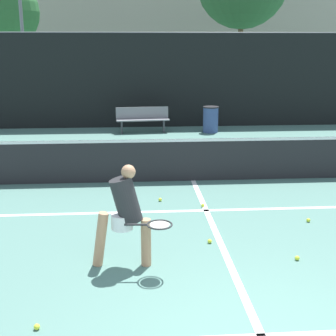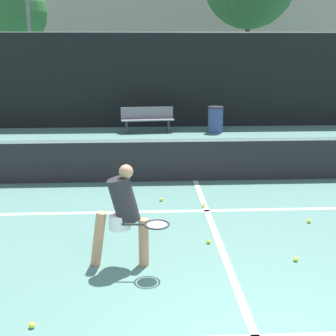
{
  "view_description": "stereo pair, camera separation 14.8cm",
  "coord_description": "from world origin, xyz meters",
  "px_view_note": "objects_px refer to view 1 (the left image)",
  "views": [
    {
      "loc": [
        -1.29,
        -3.78,
        2.96
      ],
      "look_at": [
        -0.74,
        3.74,
        0.95
      ],
      "focal_mm": 50.0,
      "sensor_mm": 36.0,
      "label": 1
    },
    {
      "loc": [
        -1.14,
        -3.79,
        2.96
      ],
      "look_at": [
        -0.74,
        3.74,
        0.95
      ],
      "focal_mm": 50.0,
      "sensor_mm": 36.0,
      "label": 2
    }
  ],
  "objects_px": {
    "player_practicing": "(125,213)",
    "courtside_bench": "(143,119)",
    "trash_bin": "(211,119)",
    "parked_car": "(146,99)"
  },
  "relations": [
    {
      "from": "player_practicing",
      "to": "parked_car",
      "type": "distance_m",
      "value": 14.23
    },
    {
      "from": "trash_bin",
      "to": "parked_car",
      "type": "relative_size",
      "value": 0.22
    },
    {
      "from": "player_practicing",
      "to": "courtside_bench",
      "type": "xyz_separation_m",
      "value": [
        0.43,
        9.99,
        -0.3
      ]
    },
    {
      "from": "player_practicing",
      "to": "parked_car",
      "type": "bearing_deg",
      "value": 91.36
    },
    {
      "from": "trash_bin",
      "to": "parked_car",
      "type": "distance_m",
      "value": 4.86
    },
    {
      "from": "player_practicing",
      "to": "trash_bin",
      "type": "bearing_deg",
      "value": 78.34
    },
    {
      "from": "parked_car",
      "to": "courtside_bench",
      "type": "bearing_deg",
      "value": -93.1
    },
    {
      "from": "trash_bin",
      "to": "player_practicing",
      "type": "bearing_deg",
      "value": -105.66
    },
    {
      "from": "courtside_bench",
      "to": "trash_bin",
      "type": "relative_size",
      "value": 2.05
    },
    {
      "from": "player_practicing",
      "to": "parked_car",
      "type": "relative_size",
      "value": 0.36
    }
  ]
}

